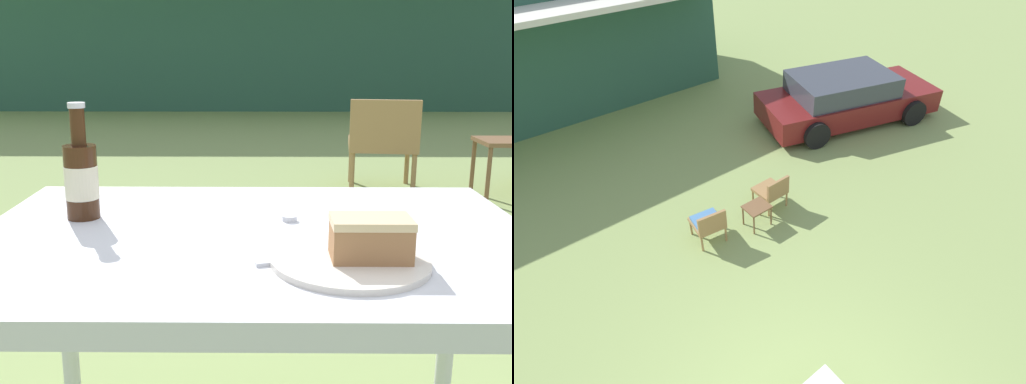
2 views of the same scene
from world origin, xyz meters
The scene contains 4 objects.
parked_car centered at (5.88, 4.87, 0.59)m, with size 4.66×2.93×1.20m.
wicker_chair_cushioned centered at (0.91, 3.43, 0.40)m, with size 0.56×0.58×0.70m.
wicker_chair_plain centered at (2.29, 3.40, 0.40)m, with size 0.51×0.53×0.70m.
garden_side_table centered at (1.77, 3.20, 0.37)m, with size 0.43×0.37×0.43m.
Camera 2 is at (-1.38, -0.96, 5.01)m, focal length 28.00 mm.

